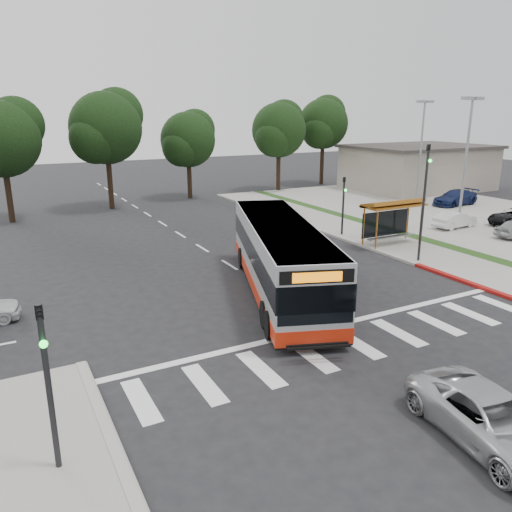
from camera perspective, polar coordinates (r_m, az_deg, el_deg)
ground at (r=22.58m, az=3.43°, el=-5.01°), size 140.00×140.00×0.00m
sidewalk_east at (r=34.98m, az=12.08°, el=2.45°), size 4.00×40.00×0.12m
curb_east at (r=33.75m, az=9.47°, el=2.12°), size 0.30×40.00×0.15m
curb_east_red at (r=26.84m, az=22.43°, el=-2.60°), size 0.32×6.00×0.15m
sidewalk_sw_corner at (r=14.43m, az=-26.25°, el=-19.83°), size 5.00×8.00×0.12m
parking_lot at (r=44.77m, az=22.37°, el=4.54°), size 18.00×36.00×0.10m
commercial_building at (r=57.57m, az=18.00°, el=9.48°), size 14.00×10.00×4.40m
building_roof_cap at (r=57.37m, az=18.21°, el=11.80°), size 14.60×10.60×0.30m
crosswalk_ladder at (r=18.85m, az=11.44°, el=-9.77°), size 18.00×2.60×0.01m
bus_shelter at (r=32.27m, az=15.33°, el=5.25°), size 4.20×1.60×2.86m
traffic_signal_sw at (r=12.27m, az=-22.80°, el=-12.13°), size 0.18×0.37×4.20m
traffic_signal_ne_tall at (r=28.66m, az=18.70°, el=6.76°), size 0.18×0.37×6.50m
traffic_signal_ne_short at (r=34.01m, az=9.97°, el=6.34°), size 0.18×0.37×4.00m
lot_light_front at (r=37.69m, az=23.01°, el=11.52°), size 1.90×0.35×9.01m
lot_light_mid at (r=48.83m, az=18.43°, el=12.75°), size 1.90×0.35×9.01m
tree_ne_a at (r=53.42m, az=2.66°, el=14.28°), size 6.16×5.74×9.30m
tree_ne_b at (r=58.90m, az=7.72°, el=14.85°), size 6.16×5.74×10.02m
tree_north_a at (r=44.96m, az=-16.73°, el=13.96°), size 6.60×6.15×10.17m
tree_north_b at (r=49.14m, az=-7.73°, el=13.14°), size 5.72×5.33×8.43m
tree_north_c at (r=42.06m, az=-27.02°, el=11.94°), size 6.16×5.74×9.30m
transit_bus at (r=22.94m, az=2.81°, el=-0.32°), size 6.90×12.91×3.29m
pedestrian at (r=19.55m, az=4.27°, el=-5.93°), size 0.70×0.62×1.62m
dark_sedan at (r=25.11m, az=6.90°, el=-1.13°), size 2.62×5.23×1.46m
silver_suv_south at (r=14.58m, az=25.35°, el=-16.49°), size 2.79×4.99×1.32m
parked_car_1 at (r=38.66m, az=21.77°, el=3.90°), size 3.69×1.57×1.18m
parked_car_3 at (r=48.16m, az=21.82°, el=6.22°), size 4.80×2.31×1.35m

